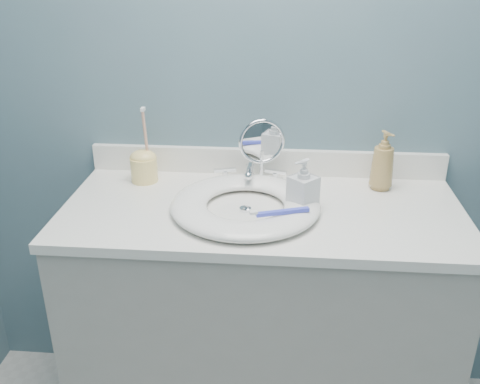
# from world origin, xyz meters

# --- Properties ---
(back_wall) EXTENTS (2.20, 0.02, 2.40)m
(back_wall) POSITION_xyz_m (0.00, 1.25, 1.20)
(back_wall) COLOR slate
(back_wall) RESTS_ON ground
(vanity_cabinet) EXTENTS (1.20, 0.55, 0.85)m
(vanity_cabinet) POSITION_xyz_m (0.00, 0.97, 0.42)
(vanity_cabinet) COLOR #AAA59C
(vanity_cabinet) RESTS_ON ground
(countertop) EXTENTS (1.22, 0.57, 0.03)m
(countertop) POSITION_xyz_m (0.00, 0.97, 0.86)
(countertop) COLOR white
(countertop) RESTS_ON vanity_cabinet
(backsplash) EXTENTS (1.22, 0.02, 0.09)m
(backsplash) POSITION_xyz_m (0.00, 1.24, 0.93)
(backsplash) COLOR white
(backsplash) RESTS_ON countertop
(basin) EXTENTS (0.45, 0.45, 0.04)m
(basin) POSITION_xyz_m (-0.05, 0.94, 0.90)
(basin) COLOR white
(basin) RESTS_ON countertop
(drain) EXTENTS (0.04, 0.04, 0.01)m
(drain) POSITION_xyz_m (-0.05, 0.94, 0.88)
(drain) COLOR silver
(drain) RESTS_ON countertop
(faucet) EXTENTS (0.25, 0.13, 0.07)m
(faucet) POSITION_xyz_m (-0.05, 1.14, 0.91)
(faucet) COLOR silver
(faucet) RESTS_ON countertop
(makeup_mirror) EXTENTS (0.15, 0.09, 0.23)m
(makeup_mirror) POSITION_xyz_m (-0.01, 1.15, 1.00)
(makeup_mirror) COLOR silver
(makeup_mirror) RESTS_ON countertop
(soap_bottle_amber) EXTENTS (0.10, 0.10, 0.20)m
(soap_bottle_amber) POSITION_xyz_m (0.38, 1.14, 0.98)
(soap_bottle_amber) COLOR #A5844A
(soap_bottle_amber) RESTS_ON countertop
(soap_bottle_clear) EXTENTS (0.10, 0.10, 0.16)m
(soap_bottle_clear) POSITION_xyz_m (0.12, 0.96, 0.96)
(soap_bottle_clear) COLOR silver
(soap_bottle_clear) RESTS_ON countertop
(toothbrush_holder) EXTENTS (0.09, 0.09, 0.26)m
(toothbrush_holder) POSITION_xyz_m (-0.41, 1.14, 0.94)
(toothbrush_holder) COLOR #FFDF7F
(toothbrush_holder) RESTS_ON countertop
(toothbrush_lying) EXTENTS (0.17, 0.07, 0.02)m
(toothbrush_lying) POSITION_xyz_m (0.06, 0.85, 0.92)
(toothbrush_lying) COLOR #3E49DE
(toothbrush_lying) RESTS_ON basin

